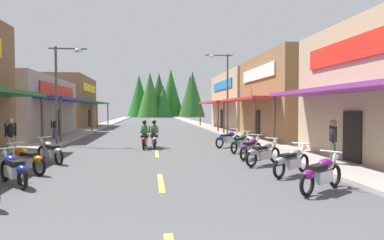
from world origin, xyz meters
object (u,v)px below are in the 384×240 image
Objects in this scene: rider_cruising_trailing at (154,136)px; pedestrian_by_shop at (55,127)px; motorcycle_parked_left_3 at (50,151)px; motorcycle_parked_right_0 at (321,173)px; pedestrian_browsing at (11,134)px; rider_cruising_lead at (145,136)px; pedestrian_waiting at (333,139)px; streetlamp_right at (224,83)px; motorcycle_parked_left_1 at (13,168)px; motorcycle_parked_right_2 at (263,152)px; streetlamp_left at (62,81)px; motorcycle_parked_right_4 at (241,142)px; motorcycle_parked_right_3 at (251,147)px; motorcycle_parked_right_1 at (291,161)px; motorcycle_parked_left_2 at (25,159)px; motorcycle_parked_right_5 at (228,139)px.

pedestrian_by_shop reaches higher than rider_cruising_trailing.
motorcycle_parked_right_0 is at bearing -164.97° from motorcycle_parked_left_3.
rider_cruising_lead is at bearing -126.05° from pedestrian_browsing.
motorcycle_parked_left_3 is at bearing -1.92° from pedestrian_waiting.
streetlamp_right is 18.69m from motorcycle_parked_left_1.
motorcycle_parked_right_0 is 1.06× the size of motorcycle_parked_left_1.
pedestrian_by_shop is (-10.89, 11.20, 0.44)m from motorcycle_parked_right_2.
pedestrian_browsing is at bearing 8.10° from motorcycle_parked_left_3.
motorcycle_parked_left_1 is (1.31, -10.29, -3.38)m from streetlamp_left.
pedestrian_waiting is at bearing -110.11° from motorcycle_parked_right_4.
motorcycle_parked_right_1 is at bearing -134.71° from motorcycle_parked_right_3.
rider_cruising_lead is at bearing -81.08° from motorcycle_parked_left_3.
pedestrian_waiting reaches higher than motorcycle_parked_right_4.
motorcycle_parked_right_4 is 0.92× the size of motorcycle_parked_left_2.
motorcycle_parked_right_1 is at bearing -126.67° from motorcycle_parked_left_1.
motorcycle_parked_right_3 is at bearing -128.43° from motorcycle_parked_left_2.
motorcycle_parked_right_0 is 11.01m from rider_cruising_trailing.
motorcycle_parked_right_1 and motorcycle_parked_left_1 have the same top height.
pedestrian_waiting is at bearing -143.00° from motorcycle_parked_left_3.
motorcycle_parked_right_2 is 8.49m from motorcycle_parked_left_3.
streetlamp_right reaches higher than motorcycle_parked_right_3.
pedestrian_waiting reaches higher than motorcycle_parked_right_0.
motorcycle_parked_left_2 is (-9.98, -13.86, -3.76)m from streetlamp_right.
streetlamp_right is at bearing -81.50° from motorcycle_parked_left_3.
pedestrian_waiting is (13.36, -11.89, 0.11)m from pedestrian_by_shop.
motorcycle_parked_right_0 and motorcycle_parked_right_4 have the same top height.
motorcycle_parked_right_5 is at bearing -100.84° from streetlamp_right.
motorcycle_parked_right_3 is (-1.44, -11.58, -3.76)m from streetlamp_right.
streetlamp_left is at bearing -154.49° from streetlamp_right.
motorcycle_parked_right_1 is at bearing -136.80° from motorcycle_parked_right_4.
motorcycle_parked_right_0 is 11.13m from rider_cruising_lead.
motorcycle_parked_left_1 is at bearing -121.95° from streetlamp_right.
rider_cruising_lead is (-4.86, 2.20, 0.17)m from motorcycle_parked_right_4.
motorcycle_parked_right_0 is 13.11m from pedestrian_browsing.
rider_cruising_trailing is at bearing 143.28° from motorcycle_parked_right_5.
motorcycle_parked_right_2 is 5.91m from motorcycle_parked_right_5.
motorcycle_parked_left_1 is 0.97× the size of pedestrian_waiting.
motorcycle_parked_left_3 is (-8.36, 1.50, 0.00)m from motorcycle_parked_right_2.
motorcycle_parked_right_3 and motorcycle_parked_left_2 have the same top height.
motorcycle_parked_right_3 is 6.38m from rider_cruising_lead.
motorcycle_parked_left_2 is 1.00× the size of pedestrian_waiting.
pedestrian_waiting is at bearing -35.83° from streetlamp_left.
motorcycle_parked_right_3 is 0.93× the size of pedestrian_browsing.
pedestrian_waiting is (2.48, -0.69, 0.55)m from motorcycle_parked_right_2.
pedestrian_browsing is at bearing -140.96° from streetlamp_right.
streetlamp_right is 3.61× the size of motorcycle_parked_right_5.
motorcycle_parked_right_1 is 8.47m from motorcycle_parked_left_1.
rider_cruising_lead is at bearing 99.15° from rider_cruising_trailing.
motorcycle_parked_right_4 is 8.84m from motorcycle_parked_left_3.
streetlamp_right is at bearing 79.74° from pedestrian_by_shop.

